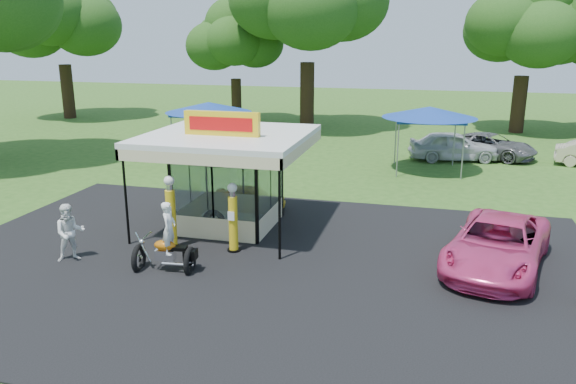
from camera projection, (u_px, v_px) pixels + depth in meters
name	position (u px, v px, depth m)	size (l,w,h in m)	color
ground	(235.00, 293.00, 14.92)	(120.00, 120.00, 0.00)	#2B541A
asphalt_apron	(258.00, 263.00, 16.78)	(20.00, 14.00, 0.04)	black
gas_station_kiosk	(229.00, 178.00, 19.58)	(5.40, 5.40, 4.18)	white
gas_pump_left	(171.00, 214.00, 17.67)	(0.45, 0.45, 2.42)	black
gas_pump_right	(233.00, 219.00, 17.43)	(0.42, 0.42, 2.25)	black
motorcycle	(168.00, 244.00, 16.03)	(1.89, 1.06, 2.18)	black
spare_tires	(214.00, 221.00, 19.56)	(0.94, 0.73, 0.76)	black
kiosk_car	(250.00, 197.00, 21.99)	(1.13, 2.82, 0.96)	gold
pink_sedan	(497.00, 244.00, 16.29)	(2.47, 5.36, 1.49)	#D93B7B
spectator_west	(70.00, 233.00, 16.83)	(0.87, 0.67, 1.78)	white
bg_car_a	(210.00, 134.00, 34.60)	(1.49, 4.29, 1.41)	white
bg_car_c	(453.00, 146.00, 30.48)	(1.89, 4.70, 1.60)	silver
bg_car_d	(491.00, 146.00, 31.12)	(2.25, 4.87, 1.35)	#5F5E61
tent_west	(209.00, 108.00, 29.67)	(4.58, 4.58, 3.20)	gray
tent_east	(429.00, 113.00, 27.52)	(4.63, 4.63, 3.23)	gray
oak_far_a	(60.00, 21.00, 44.33)	(10.21, 10.21, 12.10)	black
oak_far_b	(235.00, 45.00, 42.94)	(7.73, 7.73, 9.22)	black
oak_far_c	(308.00, 6.00, 38.77)	(11.40, 11.40, 13.44)	black
oak_far_d	(527.00, 30.00, 37.66)	(9.12, 9.12, 10.86)	black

